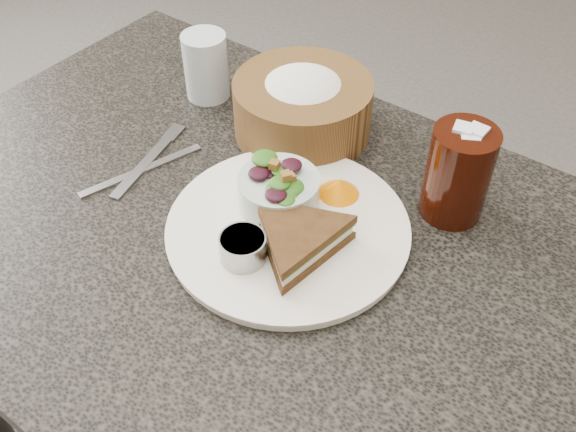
{
  "coord_description": "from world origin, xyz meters",
  "views": [
    {
      "loc": [
        0.4,
        -0.43,
        1.35
      ],
      "look_at": [
        0.06,
        0.02,
        0.78
      ],
      "focal_mm": 40.0,
      "sensor_mm": 36.0,
      "label": 1
    }
  ],
  "objects_px": {
    "sandwich": "(298,239)",
    "bread_basket": "(303,99)",
    "salad_bowl": "(279,187)",
    "water_glass": "(206,66)",
    "dining_table": "(251,375)",
    "dressing_ramekin": "(243,248)",
    "dinner_plate": "(288,229)",
    "cola_glass": "(459,170)"
  },
  "relations": [
    {
      "from": "dining_table",
      "to": "salad_bowl",
      "type": "xyz_separation_m",
      "value": [
        0.03,
        0.05,
        0.42
      ]
    },
    {
      "from": "salad_bowl",
      "to": "bread_basket",
      "type": "height_order",
      "value": "bread_basket"
    },
    {
      "from": "water_glass",
      "to": "bread_basket",
      "type": "bearing_deg",
      "value": 3.68
    },
    {
      "from": "bread_basket",
      "to": "dining_table",
      "type": "bearing_deg",
      "value": -77.36
    },
    {
      "from": "dining_table",
      "to": "cola_glass",
      "type": "height_order",
      "value": "cola_glass"
    },
    {
      "from": "dressing_ramekin",
      "to": "bread_basket",
      "type": "xyz_separation_m",
      "value": [
        -0.1,
        0.26,
        0.03
      ]
    },
    {
      "from": "water_glass",
      "to": "sandwich",
      "type": "bearing_deg",
      "value": -31.87
    },
    {
      "from": "dinner_plate",
      "to": "cola_glass",
      "type": "distance_m",
      "value": 0.23
    },
    {
      "from": "salad_bowl",
      "to": "cola_glass",
      "type": "distance_m",
      "value": 0.23
    },
    {
      "from": "salad_bowl",
      "to": "dressing_ramekin",
      "type": "bearing_deg",
      "value": -77.69
    },
    {
      "from": "salad_bowl",
      "to": "bread_basket",
      "type": "relative_size",
      "value": 0.52
    },
    {
      "from": "dinner_plate",
      "to": "bread_basket",
      "type": "height_order",
      "value": "bread_basket"
    },
    {
      "from": "sandwich",
      "to": "salad_bowl",
      "type": "height_order",
      "value": "salad_bowl"
    },
    {
      "from": "sandwich",
      "to": "bread_basket",
      "type": "height_order",
      "value": "bread_basket"
    },
    {
      "from": "salad_bowl",
      "to": "dining_table",
      "type": "bearing_deg",
      "value": -123.74
    },
    {
      "from": "dressing_ramekin",
      "to": "water_glass",
      "type": "relative_size",
      "value": 0.54
    },
    {
      "from": "cola_glass",
      "to": "water_glass",
      "type": "distance_m",
      "value": 0.44
    },
    {
      "from": "dining_table",
      "to": "bread_basket",
      "type": "xyz_separation_m",
      "value": [
        -0.05,
        0.21,
        0.43
      ]
    },
    {
      "from": "cola_glass",
      "to": "water_glass",
      "type": "xyz_separation_m",
      "value": [
        -0.44,
        0.01,
        -0.02
      ]
    },
    {
      "from": "sandwich",
      "to": "salad_bowl",
      "type": "relative_size",
      "value": 1.42
    },
    {
      "from": "salad_bowl",
      "to": "water_glass",
      "type": "bearing_deg",
      "value": 149.74
    },
    {
      "from": "bread_basket",
      "to": "water_glass",
      "type": "height_order",
      "value": "bread_basket"
    },
    {
      "from": "dining_table",
      "to": "sandwich",
      "type": "height_order",
      "value": "sandwich"
    },
    {
      "from": "cola_glass",
      "to": "bread_basket",
      "type": "bearing_deg",
      "value": 174.64
    },
    {
      "from": "bread_basket",
      "to": "cola_glass",
      "type": "distance_m",
      "value": 0.26
    },
    {
      "from": "dining_table",
      "to": "dressing_ramekin",
      "type": "xyz_separation_m",
      "value": [
        0.05,
        -0.05,
        0.41
      ]
    },
    {
      "from": "cola_glass",
      "to": "water_glass",
      "type": "bearing_deg",
      "value": 178.34
    },
    {
      "from": "dining_table",
      "to": "sandwich",
      "type": "xyz_separation_m",
      "value": [
        0.1,
        -0.01,
        0.41
      ]
    },
    {
      "from": "water_glass",
      "to": "dining_table",
      "type": "bearing_deg",
      "value": -41.01
    },
    {
      "from": "bread_basket",
      "to": "water_glass",
      "type": "relative_size",
      "value": 1.93
    },
    {
      "from": "dining_table",
      "to": "water_glass",
      "type": "xyz_separation_m",
      "value": [
        -0.23,
        0.2,
        0.43
      ]
    },
    {
      "from": "dressing_ramekin",
      "to": "water_glass",
      "type": "bearing_deg",
      "value": 138.11
    },
    {
      "from": "sandwich",
      "to": "bread_basket",
      "type": "bearing_deg",
      "value": 162.49
    },
    {
      "from": "dinner_plate",
      "to": "cola_glass",
      "type": "xyz_separation_m",
      "value": [
        0.15,
        0.16,
        0.06
      ]
    },
    {
      "from": "sandwich",
      "to": "water_glass",
      "type": "xyz_separation_m",
      "value": [
        -0.32,
        0.2,
        0.02
      ]
    },
    {
      "from": "dinner_plate",
      "to": "cola_glass",
      "type": "height_order",
      "value": "cola_glass"
    },
    {
      "from": "bread_basket",
      "to": "sandwich",
      "type": "bearing_deg",
      "value": -55.73
    },
    {
      "from": "water_glass",
      "to": "cola_glass",
      "type": "bearing_deg",
      "value": -1.66
    },
    {
      "from": "dinner_plate",
      "to": "water_glass",
      "type": "distance_m",
      "value": 0.34
    },
    {
      "from": "dining_table",
      "to": "sandwich",
      "type": "relative_size",
      "value": 6.66
    },
    {
      "from": "salad_bowl",
      "to": "dressing_ramekin",
      "type": "xyz_separation_m",
      "value": [
        0.02,
        -0.1,
        -0.01
      ]
    },
    {
      "from": "dining_table",
      "to": "dinner_plate",
      "type": "bearing_deg",
      "value": 19.14
    }
  ]
}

